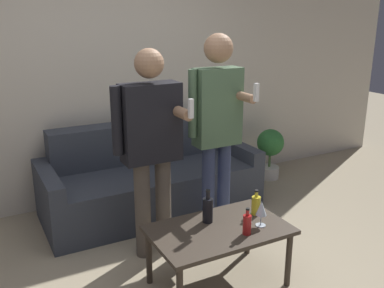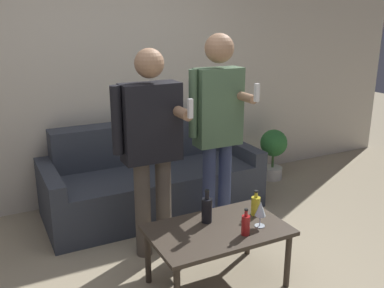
{
  "view_description": "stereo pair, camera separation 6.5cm",
  "coord_description": "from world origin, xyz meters",
  "px_view_note": "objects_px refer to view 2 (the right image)",
  "views": [
    {
      "loc": [
        -1.16,
        -2.31,
        1.91
      ],
      "look_at": [
        0.32,
        0.46,
        0.95
      ],
      "focal_mm": 40.0,
      "sensor_mm": 36.0,
      "label": 1
    },
    {
      "loc": [
        -1.11,
        -2.34,
        1.91
      ],
      "look_at": [
        0.32,
        0.46,
        0.95
      ],
      "focal_mm": 40.0,
      "sensor_mm": 36.0,
      "label": 2
    }
  ],
  "objects_px": {
    "person_standing_right": "(218,120)",
    "person_standing_left": "(151,140)",
    "coffee_table": "(218,235)",
    "bottle_orange": "(256,205)",
    "couch": "(151,180)"
  },
  "relations": [
    {
      "from": "person_standing_right",
      "to": "person_standing_left",
      "type": "bearing_deg",
      "value": 180.0
    },
    {
      "from": "coffee_table",
      "to": "bottle_orange",
      "type": "bearing_deg",
      "value": 9.46
    },
    {
      "from": "bottle_orange",
      "to": "couch",
      "type": "bearing_deg",
      "value": 102.48
    },
    {
      "from": "coffee_table",
      "to": "couch",
      "type": "bearing_deg",
      "value": 87.62
    },
    {
      "from": "person_standing_left",
      "to": "person_standing_right",
      "type": "distance_m",
      "value": 0.6
    },
    {
      "from": "coffee_table",
      "to": "bottle_orange",
      "type": "distance_m",
      "value": 0.39
    },
    {
      "from": "person_standing_left",
      "to": "person_standing_right",
      "type": "xyz_separation_m",
      "value": [
        0.59,
        -0.0,
        0.09
      ]
    },
    {
      "from": "coffee_table",
      "to": "bottle_orange",
      "type": "relative_size",
      "value": 5.01
    },
    {
      "from": "coffee_table",
      "to": "person_standing_right",
      "type": "distance_m",
      "value": 0.98
    },
    {
      "from": "coffee_table",
      "to": "bottle_orange",
      "type": "xyz_separation_m",
      "value": [
        0.36,
        0.06,
        0.13
      ]
    },
    {
      "from": "couch",
      "to": "bottle_orange",
      "type": "distance_m",
      "value": 1.42
    },
    {
      "from": "couch",
      "to": "coffee_table",
      "type": "bearing_deg",
      "value": -92.38
    },
    {
      "from": "couch",
      "to": "bottle_orange",
      "type": "height_order",
      "value": "couch"
    },
    {
      "from": "bottle_orange",
      "to": "person_standing_right",
      "type": "distance_m",
      "value": 0.78
    },
    {
      "from": "person_standing_left",
      "to": "person_standing_right",
      "type": "bearing_deg",
      "value": -0.0
    }
  ]
}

